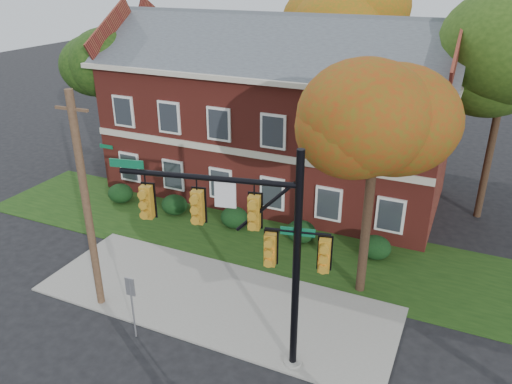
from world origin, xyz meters
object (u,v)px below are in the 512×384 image
at_px(hedge_far_right, 375,247).
at_px(tree_left_rear, 116,64).
at_px(apartment_building, 276,105).
at_px(hedge_far_left, 121,193).
at_px(hedge_center, 234,217).
at_px(tree_far_rear, 343,19).
at_px(hedge_right, 301,231).
at_px(traffic_signal, 252,237).
at_px(sign_post, 131,298).
at_px(hedge_left, 175,205).
at_px(utility_pole, 86,205).
at_px(tree_near_right, 382,132).

height_order(hedge_far_right, tree_left_rear, tree_left_rear).
relative_size(apartment_building, tree_left_rear, 2.12).
bearing_deg(hedge_far_right, hedge_far_left, 180.00).
relative_size(apartment_building, hedge_center, 13.43).
xyz_separation_m(hedge_far_left, tree_far_rear, (8.34, 13.09, 8.32)).
relative_size(hedge_right, hedge_far_right, 1.00).
xyz_separation_m(hedge_right, traffic_signal, (1.19, -7.99, 4.09)).
distance_m(apartment_building, traffic_signal, 14.05).
distance_m(hedge_far_left, sign_post, 11.54).
bearing_deg(hedge_far_right, apartment_building, 143.11).
relative_size(hedge_left, utility_pole, 0.17).
distance_m(apartment_building, tree_near_right, 10.97).
distance_m(tree_near_right, traffic_signal, 6.10).
relative_size(apartment_building, utility_pole, 2.26).
distance_m(hedge_far_left, hedge_center, 7.00).
xyz_separation_m(hedge_far_right, utility_pole, (-8.88, -7.70, 3.69)).
xyz_separation_m(hedge_center, traffic_signal, (4.69, -7.99, 4.09)).
bearing_deg(tree_left_rear, traffic_signal, -40.06).
bearing_deg(hedge_center, traffic_signal, -59.57).
bearing_deg(utility_pole, tree_far_rear, 78.42).
bearing_deg(apartment_building, utility_pole, -98.25).
height_order(hedge_far_left, sign_post, sign_post).
xyz_separation_m(apartment_building, hedge_center, (0.00, -5.25, -4.46)).
bearing_deg(tree_left_rear, hedge_far_left, -56.58).
bearing_deg(sign_post, utility_pole, 154.88).
distance_m(hedge_far_left, hedge_right, 10.50).
distance_m(apartment_building, utility_pole, 13.11).
height_order(hedge_far_left, hedge_right, same).
xyz_separation_m(apartment_building, hedge_far_left, (-7.00, -5.25, -4.46)).
relative_size(hedge_center, tree_far_rear, 0.12).
xyz_separation_m(hedge_far_left, tree_near_right, (14.22, -2.83, 6.14)).
bearing_deg(hedge_right, hedge_far_right, 0.00).
bearing_deg(hedge_center, hedge_far_left, 180.00).
height_order(utility_pole, sign_post, utility_pole).
bearing_deg(tree_near_right, sign_post, -138.90).
relative_size(utility_pole, sign_post, 3.42).
height_order(apartment_building, hedge_right, apartment_building).
bearing_deg(hedge_far_left, hedge_right, 0.00).
relative_size(hedge_far_left, hedge_right, 1.00).
relative_size(hedge_far_left, hedge_center, 1.00).
bearing_deg(hedge_left, hedge_far_left, 180.00).
xyz_separation_m(hedge_right, tree_near_right, (3.72, -2.83, 6.14)).
distance_m(hedge_right, utility_pole, 10.09).
relative_size(hedge_far_right, tree_near_right, 0.16).
bearing_deg(sign_post, tree_near_right, 38.78).
height_order(hedge_far_left, tree_near_right, tree_near_right).
bearing_deg(sign_post, hedge_right, 68.66).
bearing_deg(traffic_signal, hedge_left, 123.60).
bearing_deg(utility_pole, hedge_center, 73.51).
bearing_deg(apartment_building, hedge_right, -56.33).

